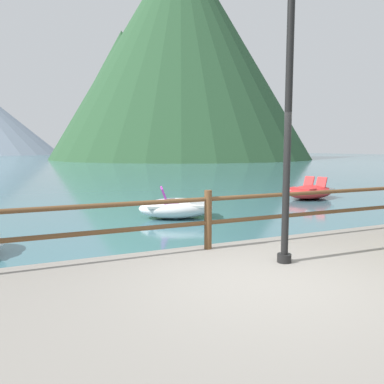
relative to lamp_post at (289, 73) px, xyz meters
The scene contains 6 objects.
ground_plane 39.67m from the lamp_post, 90.96° to the left, with size 200.00×200.00×0.00m, color #3D6B75.
dock_railing 2.41m from the lamp_post, 121.01° to the left, with size 23.92×0.12×0.95m.
lamp_post is the anchor object (origin of this frame).
pedal_boat_1 10.86m from the lamp_post, 46.93° to the left, with size 2.72×2.09×0.86m.
pedal_boat_2 6.52m from the lamp_post, 83.14° to the left, with size 2.40×1.81×0.89m.
cliff_headland 69.77m from the lamp_post, 70.11° to the left, with size 47.44×47.44×39.52m.
Camera 1 is at (-2.71, -3.87, 2.02)m, focal length 36.06 mm.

